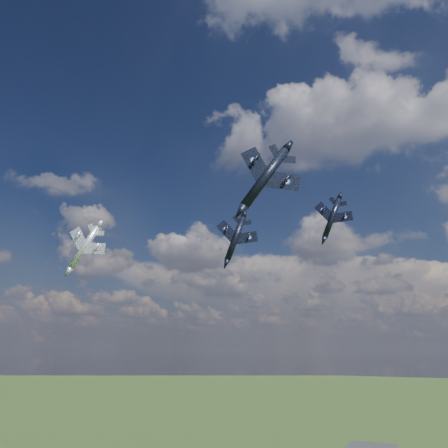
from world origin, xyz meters
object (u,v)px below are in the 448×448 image
at_px(jet_right_navy, 265,178).
at_px(jet_high_navy, 332,218).
at_px(jet_left_silver, 84,247).
at_px(jet_lead_navy, 235,238).

relative_size(jet_right_navy, jet_high_navy, 1.19).
distance_m(jet_right_navy, jet_left_silver, 56.74).
bearing_deg(jet_high_navy, jet_right_navy, -107.07).
distance_m(jet_high_navy, jet_left_silver, 60.02).
height_order(jet_right_navy, jet_high_navy, jet_high_navy).
height_order(jet_right_navy, jet_left_silver, jet_right_navy).
bearing_deg(jet_lead_navy, jet_left_silver, 164.92).
bearing_deg(jet_high_navy, jet_lead_navy, -155.97).
height_order(jet_high_navy, jet_left_silver, jet_high_navy).
bearing_deg(jet_high_navy, jet_left_silver, -173.90).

